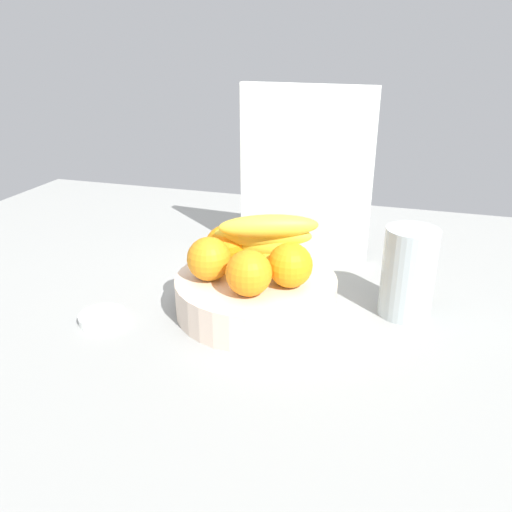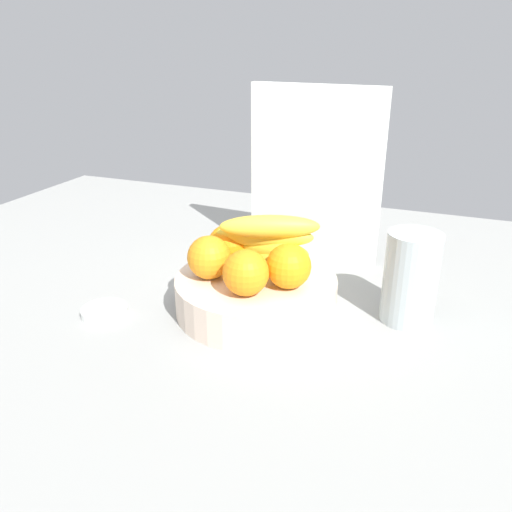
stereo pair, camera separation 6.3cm
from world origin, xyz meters
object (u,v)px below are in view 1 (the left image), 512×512
(banana_bunch, at_px, (264,242))
(thermos_tumbler, at_px, (408,273))
(cutting_board, at_px, (304,175))
(orange_back_left, at_px, (226,246))
(jar_lid, at_px, (102,317))
(orange_front_left, at_px, (249,273))
(orange_front_right, at_px, (290,265))
(fruit_bowl, at_px, (256,294))
(orange_center, at_px, (273,247))
(orange_back_right, at_px, (209,259))

(banana_bunch, distance_m, thermos_tumbler, 0.25)
(cutting_board, bearing_deg, banana_bunch, -90.12)
(orange_back_left, xyz_separation_m, jar_lid, (-0.17, -0.15, -0.09))
(orange_front_left, bearing_deg, orange_front_right, 41.76)
(cutting_board, bearing_deg, fruit_bowl, -90.62)
(orange_center, height_order, cutting_board, cutting_board)
(cutting_board, bearing_deg, orange_front_left, -88.44)
(fruit_bowl, bearing_deg, jar_lid, -154.80)
(orange_back_left, relative_size, banana_bunch, 0.39)
(orange_back_right, height_order, cutting_board, cutting_board)
(banana_bunch, distance_m, cutting_board, 0.24)
(fruit_bowl, height_order, orange_back_left, orange_back_left)
(fruit_bowl, relative_size, orange_center, 3.74)
(orange_center, bearing_deg, orange_back_left, -165.78)
(banana_bunch, bearing_deg, fruit_bowl, -98.51)
(orange_center, bearing_deg, orange_front_right, -55.43)
(banana_bunch, height_order, thermos_tumbler, banana_bunch)
(thermos_tumbler, bearing_deg, orange_front_right, -157.70)
(orange_front_left, distance_m, orange_center, 0.12)
(fruit_bowl, relative_size, orange_back_left, 3.74)
(orange_front_right, height_order, cutting_board, cutting_board)
(orange_back_left, height_order, jar_lid, orange_back_left)
(orange_back_left, bearing_deg, orange_front_right, -21.04)
(orange_front_right, bearing_deg, orange_back_left, 158.96)
(orange_front_left, relative_size, orange_back_right, 1.00)
(orange_back_right, relative_size, thermos_tumbler, 0.48)
(thermos_tumbler, bearing_deg, banana_bunch, -173.27)
(fruit_bowl, xyz_separation_m, jar_lid, (-0.24, -0.11, -0.02))
(orange_center, height_order, thermos_tumbler, thermos_tumbler)
(jar_lid, bearing_deg, orange_front_left, 11.25)
(orange_front_right, distance_m, orange_back_right, 0.14)
(thermos_tumbler, xyz_separation_m, jar_lid, (-0.49, -0.17, -0.07))
(orange_center, distance_m, cutting_board, 0.23)
(fruit_bowl, xyz_separation_m, orange_back_left, (-0.07, 0.04, 0.07))
(orange_front_right, bearing_deg, thermos_tumbler, 22.30)
(orange_front_right, xyz_separation_m, banana_bunch, (-0.06, 0.05, 0.02))
(orange_back_right, xyz_separation_m, thermos_tumbler, (0.32, 0.09, -0.02))
(orange_back_left, bearing_deg, thermos_tumbler, 4.84)
(jar_lid, bearing_deg, thermos_tumbler, 19.72)
(orange_front_left, bearing_deg, cutting_board, 87.15)
(orange_back_right, bearing_deg, fruit_bowl, 20.69)
(orange_back_left, height_order, cutting_board, cutting_board)
(cutting_board, bearing_deg, orange_back_right, -103.79)
(orange_front_right, distance_m, thermos_tumbler, 0.20)
(orange_front_left, xyz_separation_m, orange_back_right, (-0.08, 0.04, 0.00))
(orange_center, xyz_separation_m, orange_back_left, (-0.08, -0.02, 0.00))
(orange_front_left, xyz_separation_m, thermos_tumbler, (0.24, 0.13, -0.02))
(orange_back_left, distance_m, thermos_tumbler, 0.32)
(banana_bunch, bearing_deg, thermos_tumbler, 6.73)
(cutting_board, relative_size, jar_lid, 4.60)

